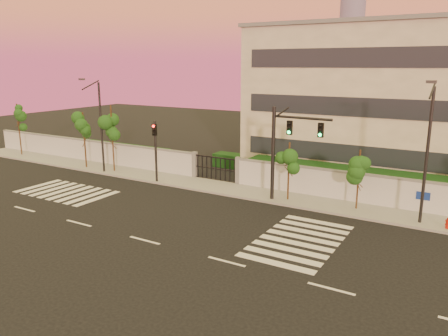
{
  "coord_description": "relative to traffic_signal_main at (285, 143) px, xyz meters",
  "views": [
    {
      "loc": [
        14.53,
        -16.33,
        9.03
      ],
      "look_at": [
        1.3,
        6.0,
        2.85
      ],
      "focal_mm": 35.0,
      "sensor_mm": 36.0,
      "label": 1
    }
  ],
  "objects": [
    {
      "name": "streetlight_east",
      "position": [
        8.46,
        0.03,
        0.43
      ],
      "size": [
        0.49,
        1.98,
        8.25
      ],
      "color": "black",
      "rests_on": "ground"
    },
    {
      "name": "street_tree_d",
      "position": [
        0.21,
        0.44,
        -1.04
      ],
      "size": [
        1.41,
        1.12,
        4.06
      ],
      "color": "#382314",
      "rests_on": "ground"
    },
    {
      "name": "hedge_row",
      "position": [
        -2.51,
        5.03,
        -3.21
      ],
      "size": [
        41.0,
        4.25,
        1.8
      ],
      "color": "black",
      "rests_on": "ground"
    },
    {
      "name": "street_tree_e",
      "position": [
        4.68,
        0.84,
        -1.13
      ],
      "size": [
        1.33,
        1.06,
        3.93
      ],
      "color": "#382314",
      "rests_on": "ground"
    },
    {
      "name": "ground",
      "position": [
        -3.68,
        -9.71,
        -4.02
      ],
      "size": [
        120.0,
        120.0,
        0.0
      ],
      "primitive_type": "plane",
      "color": "black",
      "rests_on": "ground"
    },
    {
      "name": "streetlight_west",
      "position": [
        -16.38,
        -0.33,
        0.28
      ],
      "size": [
        0.48,
        1.92,
        7.97
      ],
      "color": "black",
      "rests_on": "ground"
    },
    {
      "name": "road_markings",
      "position": [
        -5.26,
        -5.95,
        -4.01
      ],
      "size": [
        57.0,
        7.62,
        0.02
      ],
      "color": "silver",
      "rests_on": "ground"
    },
    {
      "name": "fire_hydrant",
      "position": [
        9.93,
        -0.1,
        -3.63
      ],
      "size": [
        0.31,
        0.3,
        0.8
      ],
      "rotation": [
        0.0,
        0.0,
        0.1
      ],
      "color": "#AB160B",
      "rests_on": "ground"
    },
    {
      "name": "sidewalk",
      "position": [
        -3.68,
        0.79,
        -3.95
      ],
      "size": [
        60.0,
        3.0,
        0.15
      ],
      "primitive_type": "cube",
      "color": "gray",
      "rests_on": "ground"
    },
    {
      "name": "street_tree_b",
      "position": [
        -18.89,
        0.21,
        -0.34
      ],
      "size": [
        1.59,
        1.26,
        5.01
      ],
      "color": "#382314",
      "rests_on": "ground"
    },
    {
      "name": "traffic_signal_main",
      "position": [
        0.0,
        0.0,
        0.0
      ],
      "size": [
        4.03,
        0.46,
        6.37
      ],
      "rotation": [
        0.0,
        0.0,
        -0.06
      ],
      "color": "black",
      "rests_on": "ground"
    },
    {
      "name": "perimeter_wall",
      "position": [
        -3.58,
        2.29,
        -2.95
      ],
      "size": [
        60.0,
        0.36,
        2.2
      ],
      "color": "silver",
      "rests_on": "ground"
    },
    {
      "name": "street_tree_c",
      "position": [
        -15.73,
        0.43,
        0.22
      ],
      "size": [
        1.53,
        1.21,
        5.78
      ],
      "color": "#382314",
      "rests_on": "ground"
    },
    {
      "name": "street_tree_a",
      "position": [
        -28.85,
        0.79,
        -0.16
      ],
      "size": [
        1.49,
        1.19,
        5.25
      ],
      "color": "#382314",
      "rests_on": "ground"
    },
    {
      "name": "traffic_signal_secondary",
      "position": [
        -10.44,
        -0.43,
        -0.95
      ],
      "size": [
        0.38,
        0.35,
        4.85
      ],
      "rotation": [
        0.0,
        0.0,
        0.01
      ],
      "color": "black",
      "rests_on": "ground"
    },
    {
      "name": "institutional_building",
      "position": [
        5.32,
        12.28,
        2.13
      ],
      "size": [
        24.4,
        12.4,
        12.25
      ],
      "color": "#B4AD98",
      "rests_on": "ground"
    }
  ]
}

